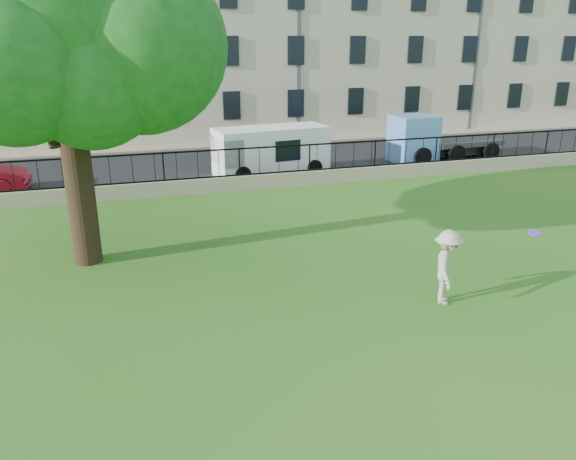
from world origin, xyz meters
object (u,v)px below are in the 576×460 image
object	(u,v)px
blue_truck	(443,137)
frisbee	(535,233)
tree	(54,20)
man	(447,267)
white_van	(271,151)

from	to	relation	value
blue_truck	frisbee	bearing A→B (deg)	-116.93
tree	man	distance (m)	11.12
frisbee	white_van	bearing A→B (deg)	98.69
white_van	blue_truck	xyz separation A→B (m)	(9.14, 0.46, 0.09)
man	frisbee	size ratio (longest dim) A/B	6.58
blue_truck	white_van	bearing A→B (deg)	-178.99
frisbee	white_van	world-z (taller)	white_van
frisbee	blue_truck	size ratio (longest dim) A/B	0.05
white_van	man	bearing A→B (deg)	-95.35
man	white_van	bearing A→B (deg)	31.54
tree	white_van	xyz separation A→B (m)	(7.85, 8.64, -5.25)
tree	frisbee	bearing A→B (deg)	-29.78
frisbee	tree	bearing A→B (deg)	150.22
frisbee	white_van	xyz separation A→B (m)	(-2.20, 14.39, -0.64)
man	white_van	distance (m)	13.87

